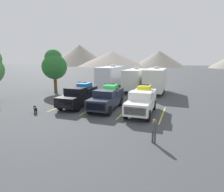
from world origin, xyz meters
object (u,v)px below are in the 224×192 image
(pickup_truck_b, at_px, (107,98))
(dog, at_px, (35,108))
(pickup_truck_c, at_px, (142,101))
(person_a, at_px, (154,129))
(camper_trailer_b, at_px, (135,79))
(camper_trailer_a, at_px, (111,77))
(pickup_truck_a, at_px, (79,95))
(camper_trailer_c, at_px, (155,80))

(pickup_truck_b, bearing_deg, dog, -148.29)
(pickup_truck_c, bearing_deg, person_a, -71.84)
(camper_trailer_b, height_order, person_a, camper_trailer_b)
(pickup_truck_c, bearing_deg, camper_trailer_b, 106.64)
(camper_trailer_b, height_order, dog, camper_trailer_b)
(pickup_truck_b, distance_m, pickup_truck_c, 3.57)
(pickup_truck_c, height_order, camper_trailer_b, camper_trailer_b)
(pickup_truck_b, height_order, pickup_truck_c, pickup_truck_c)
(camper_trailer_b, bearing_deg, camper_trailer_a, 178.83)
(pickup_truck_a, relative_size, person_a, 3.77)
(pickup_truck_c, bearing_deg, pickup_truck_a, 176.15)
(pickup_truck_c, bearing_deg, dog, -160.36)
(pickup_truck_a, bearing_deg, dog, -123.67)
(pickup_truck_b, relative_size, pickup_truck_c, 0.98)
(camper_trailer_c, height_order, dog, camper_trailer_c)
(person_a, bearing_deg, pickup_truck_a, 143.42)
(pickup_truck_a, height_order, person_a, pickup_truck_a)
(pickup_truck_c, distance_m, camper_trailer_a, 13.61)
(camper_trailer_b, relative_size, dog, 10.49)
(pickup_truck_b, relative_size, dog, 7.39)
(pickup_truck_a, distance_m, dog, 4.65)
(pickup_truck_a, distance_m, camper_trailer_a, 11.01)
(camper_trailer_a, bearing_deg, pickup_truck_c, -57.23)
(pickup_truck_a, xyz_separation_m, camper_trailer_c, (6.61, 10.15, 0.86))
(pickup_truck_a, height_order, dog, pickup_truck_a)
(camper_trailer_a, distance_m, person_a, 19.92)
(pickup_truck_b, distance_m, camper_trailer_c, 10.91)
(pickup_truck_b, distance_m, dog, 6.91)
(pickup_truck_a, relative_size, camper_trailer_b, 0.73)
(camper_trailer_a, relative_size, dog, 11.21)
(camper_trailer_a, bearing_deg, pickup_truck_a, -87.46)
(camper_trailer_c, bearing_deg, pickup_truck_a, -123.08)
(pickup_truck_c, xyz_separation_m, camper_trailer_c, (-0.25, 10.61, 0.81))
(pickup_truck_c, xyz_separation_m, camper_trailer_b, (-3.39, 11.34, 0.72))
(camper_trailer_a, xyz_separation_m, person_a, (9.36, -17.54, -1.22))
(pickup_truck_a, height_order, camper_trailer_c, camper_trailer_c)
(camper_trailer_a, xyz_separation_m, dog, (-2.06, -14.77, -1.68))
(camper_trailer_b, distance_m, dog, 15.95)
(pickup_truck_b, xyz_separation_m, dog, (-5.84, -3.61, -0.72))
(pickup_truck_b, height_order, camper_trailer_a, camper_trailer_a)
(camper_trailer_b, distance_m, camper_trailer_c, 3.22)
(pickup_truck_c, distance_m, camper_trailer_b, 11.85)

